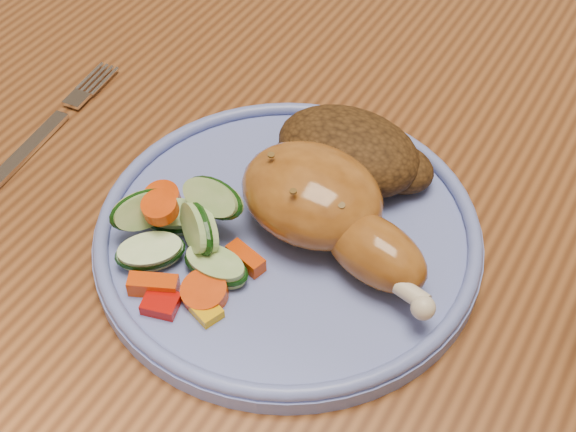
{
  "coord_description": "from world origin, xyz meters",
  "views": [
    {
      "loc": [
        0.17,
        -0.4,
        1.16
      ],
      "look_at": [
        -0.01,
        -0.1,
        0.78
      ],
      "focal_mm": 50.0,
      "sensor_mm": 36.0,
      "label": 1
    }
  ],
  "objects_px": {
    "plate": "(288,237)",
    "fork": "(43,133)",
    "dining_table": "(362,235)",
    "chair_far": "(550,30)"
  },
  "relations": [
    {
      "from": "plate",
      "to": "fork",
      "type": "distance_m",
      "value": 0.22
    },
    {
      "from": "fork",
      "to": "dining_table",
      "type": "bearing_deg",
      "value": 23.86
    },
    {
      "from": "dining_table",
      "to": "plate",
      "type": "height_order",
      "value": "plate"
    },
    {
      "from": "plate",
      "to": "fork",
      "type": "bearing_deg",
      "value": -179.55
    },
    {
      "from": "fork",
      "to": "plate",
      "type": "bearing_deg",
      "value": 0.45
    },
    {
      "from": "dining_table",
      "to": "fork",
      "type": "xyz_separation_m",
      "value": [
        -0.23,
        -0.1,
        0.09
      ]
    },
    {
      "from": "dining_table",
      "to": "plate",
      "type": "xyz_separation_m",
      "value": [
        -0.01,
        -0.1,
        0.09
      ]
    },
    {
      "from": "chair_far",
      "to": "plate",
      "type": "bearing_deg",
      "value": -90.99
    },
    {
      "from": "dining_table",
      "to": "plate",
      "type": "bearing_deg",
      "value": -97.19
    },
    {
      "from": "chair_far",
      "to": "plate",
      "type": "relative_size",
      "value": 3.51
    }
  ]
}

